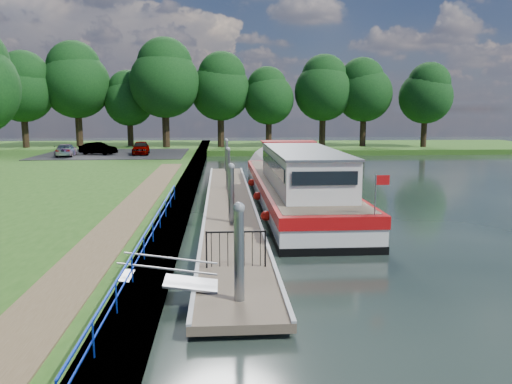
{
  "coord_description": "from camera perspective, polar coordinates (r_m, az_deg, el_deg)",
  "views": [
    {
      "loc": [
        -0.42,
        -12.57,
        5.21
      ],
      "look_at": [
        1.18,
        10.25,
        1.4
      ],
      "focal_mm": 35.0,
      "sensor_mm": 36.0,
      "label": 1
    }
  ],
  "objects": [
    {
      "name": "footpath",
      "position": [
        21.41,
        -14.66,
        -2.74
      ],
      "size": [
        1.6,
        40.0,
        0.05
      ],
      "primitive_type": "cube",
      "color": "brown",
      "rests_on": "riverbank"
    },
    {
      "name": "far_bank",
      "position": [
        65.94,
        6.88,
        5.11
      ],
      "size": [
        60.0,
        18.0,
        0.6
      ],
      "primitive_type": "cube",
      "color": "#264F16",
      "rests_on": "ground"
    },
    {
      "name": "gate_panel",
      "position": [
        15.32,
        -2.31,
        -5.92
      ],
      "size": [
        1.85,
        0.05,
        1.15
      ],
      "color": "black",
      "rests_on": "ground"
    },
    {
      "name": "car_a",
      "position": [
        50.16,
        -13.03,
        4.97
      ],
      "size": [
        1.93,
        4.02,
        1.33
      ],
      "primitive_type": "imported",
      "rotation": [
        0.0,
        0.0,
        0.1
      ],
      "color": "#999999",
      "rests_on": "carpark"
    },
    {
      "name": "ground",
      "position": [
        13.61,
        -1.99,
        -13.05
      ],
      "size": [
        160.0,
        160.0,
        0.0
      ],
      "primitive_type": "plane",
      "color": "black",
      "rests_on": "ground"
    },
    {
      "name": "pontoon",
      "position": [
        26.06,
        -3.02,
        -1.68
      ],
      "size": [
        2.5,
        30.0,
        0.56
      ],
      "color": "brown",
      "rests_on": "ground"
    },
    {
      "name": "mooring_piles",
      "position": [
        25.87,
        -3.04,
        0.7
      ],
      "size": [
        0.3,
        27.3,
        3.55
      ],
      "color": "gray",
      "rests_on": "ground"
    },
    {
      "name": "car_c",
      "position": [
        50.32,
        -20.86,
        4.5
      ],
      "size": [
        2.03,
        4.1,
        1.14
      ],
      "primitive_type": "imported",
      "rotation": [
        0.0,
        0.0,
        3.25
      ],
      "color": "#999999",
      "rests_on": "carpark"
    },
    {
      "name": "barge",
      "position": [
        28.02,
        4.27,
        0.97
      ],
      "size": [
        4.36,
        21.15,
        4.78
      ],
      "color": "black",
      "rests_on": "ground"
    },
    {
      "name": "bank_edge",
      "position": [
        28.07,
        -8.31,
        -0.54
      ],
      "size": [
        1.1,
        90.0,
        0.78
      ],
      "primitive_type": "cube",
      "color": "#473D2D",
      "rests_on": "ground"
    },
    {
      "name": "gangway",
      "position": [
        13.92,
        -9.83,
        -9.91
      ],
      "size": [
        2.58,
        1.0,
        0.92
      ],
      "color": "#A5A8AD",
      "rests_on": "ground"
    },
    {
      "name": "blue_fence",
      "position": [
        16.22,
        -12.19,
        -4.66
      ],
      "size": [
        0.04,
        18.04,
        0.72
      ],
      "color": "#0C2DBF",
      "rests_on": "riverbank"
    },
    {
      "name": "carpark",
      "position": [
        51.85,
        -15.82,
        4.22
      ],
      "size": [
        14.0,
        12.0,
        0.06
      ],
      "primitive_type": "cube",
      "color": "black",
      "rests_on": "riverbank"
    },
    {
      "name": "horizon_trees",
      "position": [
        61.32,
        -5.24,
        11.97
      ],
      "size": [
        54.38,
        10.03,
        12.87
      ],
      "color": "#332316",
      "rests_on": "ground"
    },
    {
      "name": "car_b",
      "position": [
        51.05,
        -17.59,
        4.76
      ],
      "size": [
        3.81,
        2.34,
        1.19
      ],
      "primitive_type": "imported",
      "rotation": [
        0.0,
        0.0,
        1.25
      ],
      "color": "#999999",
      "rests_on": "carpark"
    }
  ]
}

